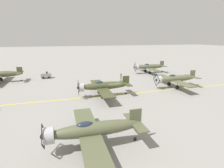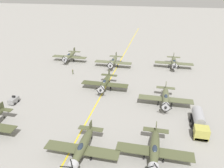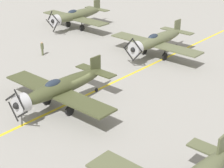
{
  "view_description": "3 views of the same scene",
  "coord_description": "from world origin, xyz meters",
  "px_view_note": "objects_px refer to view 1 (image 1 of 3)",
  "views": [
    {
      "loc": [
        -30.59,
        9.25,
        10.74
      ],
      "look_at": [
        0.79,
        0.09,
        1.99
      ],
      "focal_mm": 28.0,
      "sensor_mm": 36.0,
      "label": 1
    },
    {
      "loc": [
        -12.87,
        51.27,
        25.79
      ],
      "look_at": [
        -2.84,
        5.88,
        3.61
      ],
      "focal_mm": 35.0,
      "sensor_mm": 36.0,
      "label": 2
    },
    {
      "loc": [
        -22.95,
        21.18,
        15.75
      ],
      "look_at": [
        -4.49,
        0.15,
        3.0
      ],
      "focal_mm": 60.0,
      "sensor_mm": 36.0,
      "label": 3
    }
  ],
  "objects_px": {
    "airplane_near_right": "(149,67)",
    "ground_crew_walking": "(121,76)",
    "airplane_near_center": "(175,79)",
    "airplane_mid_center": "(103,86)",
    "airplane_far_right": "(0,74)",
    "tow_tractor": "(46,75)",
    "airplane_mid_left": "(93,130)"
  },
  "relations": [
    {
      "from": "tow_tractor",
      "to": "airplane_near_center",
      "type": "bearing_deg",
      "value": -122.27
    },
    {
      "from": "airplane_mid_left",
      "to": "tow_tractor",
      "type": "distance_m",
      "value": 34.78
    },
    {
      "from": "airplane_near_right",
      "to": "airplane_mid_left",
      "type": "distance_m",
      "value": 39.99
    },
    {
      "from": "airplane_mid_left",
      "to": "airplane_near_center",
      "type": "distance_m",
      "value": 26.86
    },
    {
      "from": "airplane_mid_center",
      "to": "tow_tractor",
      "type": "distance_m",
      "value": 22.1
    },
    {
      "from": "airplane_near_center",
      "to": "ground_crew_walking",
      "type": "bearing_deg",
      "value": 24.31
    },
    {
      "from": "airplane_near_right",
      "to": "ground_crew_walking",
      "type": "distance_m",
      "value": 12.16
    },
    {
      "from": "airplane_near_center",
      "to": "airplane_far_right",
      "type": "relative_size",
      "value": 1.0
    },
    {
      "from": "airplane_mid_left",
      "to": "tow_tractor",
      "type": "height_order",
      "value": "airplane_mid_left"
    },
    {
      "from": "tow_tractor",
      "to": "ground_crew_walking",
      "type": "bearing_deg",
      "value": -110.0
    },
    {
      "from": "airplane_near_right",
      "to": "airplane_far_right",
      "type": "relative_size",
      "value": 1.0
    },
    {
      "from": "airplane_near_right",
      "to": "airplane_near_center",
      "type": "distance_m",
      "value": 16.12
    },
    {
      "from": "airplane_far_right",
      "to": "airplane_near_right",
      "type": "bearing_deg",
      "value": -78.56
    },
    {
      "from": "airplane_mid_left",
      "to": "tow_tractor",
      "type": "bearing_deg",
      "value": -4.85
    },
    {
      "from": "airplane_near_right",
      "to": "airplane_far_right",
      "type": "xyz_separation_m",
      "value": [
        -0.19,
        40.34,
        -0.0
      ]
    },
    {
      "from": "airplane_mid_center",
      "to": "ground_crew_walking",
      "type": "relative_size",
      "value": 7.01
    },
    {
      "from": "tow_tractor",
      "to": "ground_crew_walking",
      "type": "xyz_separation_m",
      "value": [
        -6.93,
        -19.03,
        0.14
      ]
    },
    {
      "from": "airplane_near_right",
      "to": "tow_tractor",
      "type": "distance_m",
      "value": 29.97
    },
    {
      "from": "airplane_mid_left",
      "to": "airplane_near_center",
      "type": "xyz_separation_m",
      "value": [
        16.56,
        -21.15,
        0.0
      ]
    },
    {
      "from": "airplane_mid_left",
      "to": "airplane_far_right",
      "type": "xyz_separation_m",
      "value": [
        32.35,
        17.09,
        0.0
      ]
    },
    {
      "from": "airplane_far_right",
      "to": "tow_tractor",
      "type": "xyz_separation_m",
      "value": [
        1.77,
        -10.44,
        -1.22
      ]
    },
    {
      "from": "airplane_mid_left",
      "to": "tow_tractor",
      "type": "xyz_separation_m",
      "value": [
        34.12,
        6.65,
        -1.22
      ]
    },
    {
      "from": "airplane_mid_left",
      "to": "airplane_near_right",
      "type": "bearing_deg",
      "value": -51.43
    },
    {
      "from": "airplane_near_center",
      "to": "tow_tractor",
      "type": "bearing_deg",
      "value": 42.51
    },
    {
      "from": "airplane_mid_center",
      "to": "airplane_mid_left",
      "type": "bearing_deg",
      "value": 165.24
    },
    {
      "from": "airplane_far_right",
      "to": "ground_crew_walking",
      "type": "bearing_deg",
      "value": -88.76
    },
    {
      "from": "airplane_mid_center",
      "to": "airplane_far_right",
      "type": "xyz_separation_m",
      "value": [
        17.16,
        21.77,
        0.0
      ]
    },
    {
      "from": "airplane_near_center",
      "to": "ground_crew_walking",
      "type": "distance_m",
      "value": 13.83
    },
    {
      "from": "airplane_mid_center",
      "to": "tow_tractor",
      "type": "height_order",
      "value": "airplane_mid_center"
    },
    {
      "from": "airplane_near_center",
      "to": "tow_tractor",
      "type": "height_order",
      "value": "airplane_near_center"
    },
    {
      "from": "airplane_near_center",
      "to": "ground_crew_walking",
      "type": "relative_size",
      "value": 7.01
    },
    {
      "from": "airplane_near_center",
      "to": "ground_crew_walking",
      "type": "height_order",
      "value": "airplane_near_center"
    }
  ]
}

